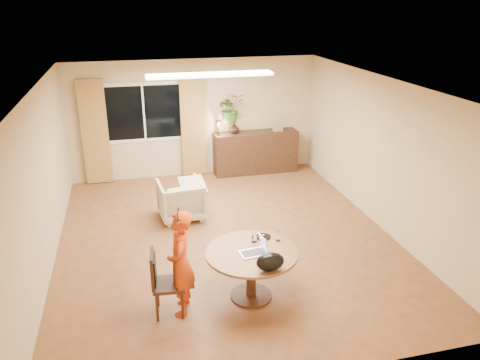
{
  "coord_description": "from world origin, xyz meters",
  "views": [
    {
      "loc": [
        -1.47,
        -6.88,
        3.82
      ],
      "look_at": [
        0.19,
        -0.2,
        1.12
      ],
      "focal_mm": 35.0,
      "sensor_mm": 36.0,
      "label": 1
    }
  ],
  "objects_px": {
    "dining_chair": "(169,282)",
    "armchair": "(181,200)",
    "child": "(181,263)",
    "sideboard": "(256,152)",
    "dining_table": "(251,261)"
  },
  "relations": [
    {
      "from": "dining_chair",
      "to": "armchair",
      "type": "bearing_deg",
      "value": 85.82
    },
    {
      "from": "child",
      "to": "armchair",
      "type": "distance_m",
      "value": 2.79
    },
    {
      "from": "child",
      "to": "armchair",
      "type": "relative_size",
      "value": 1.77
    },
    {
      "from": "sideboard",
      "to": "armchair",
      "type": "bearing_deg",
      "value": -134.48
    },
    {
      "from": "armchair",
      "to": "sideboard",
      "type": "bearing_deg",
      "value": -139.98
    },
    {
      "from": "dining_chair",
      "to": "armchair",
      "type": "xyz_separation_m",
      "value": [
        0.49,
        2.76,
        -0.09
      ]
    },
    {
      "from": "dining_table",
      "to": "child",
      "type": "distance_m",
      "value": 0.95
    },
    {
      "from": "child",
      "to": "sideboard",
      "type": "height_order",
      "value": "child"
    },
    {
      "from": "child",
      "to": "dining_chair",
      "type": "bearing_deg",
      "value": -74.77
    },
    {
      "from": "dining_table",
      "to": "sideboard",
      "type": "relative_size",
      "value": 0.64
    },
    {
      "from": "armchair",
      "to": "sideboard",
      "type": "height_order",
      "value": "sideboard"
    },
    {
      "from": "dining_chair",
      "to": "sideboard",
      "type": "height_order",
      "value": "sideboard"
    },
    {
      "from": "dining_chair",
      "to": "sideboard",
      "type": "xyz_separation_m",
      "value": [
        2.49,
        4.78,
        0.03
      ]
    },
    {
      "from": "dining_chair",
      "to": "armchair",
      "type": "height_order",
      "value": "dining_chair"
    },
    {
      "from": "dining_table",
      "to": "armchair",
      "type": "height_order",
      "value": "armchair"
    }
  ]
}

